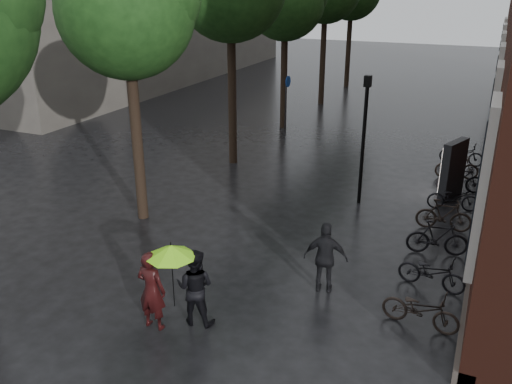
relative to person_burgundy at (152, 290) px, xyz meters
The scene contains 8 objects.
person_burgundy is the anchor object (origin of this frame).
person_black 0.90m from the person_burgundy, 34.97° to the left, with size 0.84×0.65×1.72m, color black.
lime_umbrella 1.03m from the person_burgundy, 21.85° to the left, with size 1.03×1.03×1.52m.
pedestrian_walking 4.06m from the person_burgundy, 44.42° to the left, with size 1.03×0.43×1.75m, color black.
parked_bicycles 9.72m from the person_burgundy, 57.77° to the left, with size 1.89×12.56×0.97m.
ad_lightbox 11.38m from the person_burgundy, 63.58° to the left, with size 0.30×1.32×2.00m.
lamp_post 9.01m from the person_burgundy, 74.54° to the left, with size 0.22×0.22×4.19m.
cycle_sign 15.60m from the person_burgundy, 100.35° to the left, with size 0.15×0.51×2.80m.
Camera 1 is at (5.31, -5.71, 6.94)m, focal length 38.00 mm.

